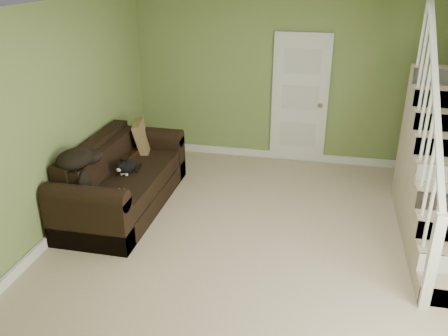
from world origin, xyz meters
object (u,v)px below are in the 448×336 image
at_px(side_table, 121,170).
at_px(banana, 117,193).
at_px(cat, 127,167).
at_px(sofa, 121,182).

distance_m(side_table, banana, 1.20).
height_order(side_table, cat, side_table).
xyz_separation_m(side_table, cat, (0.32, -0.48, 0.28)).
distance_m(cat, banana, 0.63).
bearing_deg(banana, sofa, 105.05).
xyz_separation_m(sofa, cat, (0.10, 0.00, 0.23)).
bearing_deg(cat, banana, -70.54).
xyz_separation_m(side_table, banana, (0.45, -1.09, 0.22)).
bearing_deg(cat, side_table, 131.15).
height_order(cat, banana, cat).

